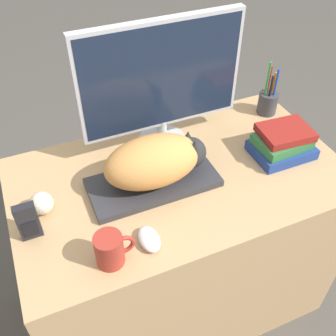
{
  "coord_description": "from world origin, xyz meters",
  "views": [
    {
      "loc": [
        -0.41,
        -0.53,
        1.64
      ],
      "look_at": [
        -0.05,
        0.31,
        0.81
      ],
      "focal_mm": 42.0,
      "sensor_mm": 36.0,
      "label": 1
    }
  ],
  "objects_px": {
    "pen_cup": "(268,101)",
    "baseball": "(42,203)",
    "keyboard": "(153,182)",
    "monitor": "(161,80)",
    "book_stack": "(283,143)",
    "phone": "(28,222)",
    "computer_mouse": "(149,239)",
    "coffee_mug": "(110,249)",
    "cat": "(157,160)"
  },
  "relations": [
    {
      "from": "computer_mouse",
      "to": "pen_cup",
      "type": "bearing_deg",
      "value": 32.02
    },
    {
      "from": "cat",
      "to": "pen_cup",
      "type": "height_order",
      "value": "pen_cup"
    },
    {
      "from": "keyboard",
      "to": "book_stack",
      "type": "bearing_deg",
      "value": -3.52
    },
    {
      "from": "keyboard",
      "to": "monitor",
      "type": "height_order",
      "value": "monitor"
    },
    {
      "from": "cat",
      "to": "phone",
      "type": "xyz_separation_m",
      "value": [
        -0.4,
        -0.05,
        -0.04
      ]
    },
    {
      "from": "keyboard",
      "to": "phone",
      "type": "distance_m",
      "value": 0.4
    },
    {
      "from": "baseball",
      "to": "book_stack",
      "type": "bearing_deg",
      "value": -3.86
    },
    {
      "from": "book_stack",
      "to": "phone",
      "type": "bearing_deg",
      "value": -178.31
    },
    {
      "from": "keyboard",
      "to": "baseball",
      "type": "bearing_deg",
      "value": 175.66
    },
    {
      "from": "pen_cup",
      "to": "monitor",
      "type": "bearing_deg",
      "value": -178.45
    },
    {
      "from": "cat",
      "to": "coffee_mug",
      "type": "relative_size",
      "value": 3.03
    },
    {
      "from": "monitor",
      "to": "pen_cup",
      "type": "distance_m",
      "value": 0.5
    },
    {
      "from": "cat",
      "to": "phone",
      "type": "distance_m",
      "value": 0.41
    },
    {
      "from": "computer_mouse",
      "to": "book_stack",
      "type": "height_order",
      "value": "book_stack"
    },
    {
      "from": "computer_mouse",
      "to": "book_stack",
      "type": "relative_size",
      "value": 0.47
    },
    {
      "from": "computer_mouse",
      "to": "book_stack",
      "type": "xyz_separation_m",
      "value": [
        0.56,
        0.18,
        0.03
      ]
    },
    {
      "from": "baseball",
      "to": "keyboard",
      "type": "bearing_deg",
      "value": -4.34
    },
    {
      "from": "pen_cup",
      "to": "keyboard",
      "type": "bearing_deg",
      "value": -160.01
    },
    {
      "from": "coffee_mug",
      "to": "baseball",
      "type": "height_order",
      "value": "coffee_mug"
    },
    {
      "from": "keyboard",
      "to": "book_stack",
      "type": "distance_m",
      "value": 0.47
    },
    {
      "from": "cat",
      "to": "baseball",
      "type": "height_order",
      "value": "cat"
    },
    {
      "from": "cat",
      "to": "monitor",
      "type": "bearing_deg",
      "value": 63.23
    },
    {
      "from": "phone",
      "to": "keyboard",
      "type": "bearing_deg",
      "value": 7.92
    },
    {
      "from": "monitor",
      "to": "computer_mouse",
      "type": "height_order",
      "value": "monitor"
    },
    {
      "from": "keyboard",
      "to": "computer_mouse",
      "type": "distance_m",
      "value": 0.23
    },
    {
      "from": "phone",
      "to": "computer_mouse",
      "type": "bearing_deg",
      "value": -27.43
    },
    {
      "from": "keyboard",
      "to": "phone",
      "type": "bearing_deg",
      "value": -172.08
    },
    {
      "from": "keyboard",
      "to": "book_stack",
      "type": "height_order",
      "value": "book_stack"
    },
    {
      "from": "book_stack",
      "to": "coffee_mug",
      "type": "bearing_deg",
      "value": -164.02
    },
    {
      "from": "monitor",
      "to": "phone",
      "type": "height_order",
      "value": "monitor"
    },
    {
      "from": "coffee_mug",
      "to": "keyboard",
      "type": "bearing_deg",
      "value": 47.03
    },
    {
      "from": "coffee_mug",
      "to": "pen_cup",
      "type": "height_order",
      "value": "pen_cup"
    },
    {
      "from": "pen_cup",
      "to": "baseball",
      "type": "bearing_deg",
      "value": -168.83
    },
    {
      "from": "keyboard",
      "to": "cat",
      "type": "height_order",
      "value": "cat"
    },
    {
      "from": "coffee_mug",
      "to": "phone",
      "type": "height_order",
      "value": "phone"
    },
    {
      "from": "monitor",
      "to": "book_stack",
      "type": "height_order",
      "value": "monitor"
    },
    {
      "from": "phone",
      "to": "cat",
      "type": "bearing_deg",
      "value": 7.64
    },
    {
      "from": "cat",
      "to": "pen_cup",
      "type": "xyz_separation_m",
      "value": [
        0.55,
        0.21,
        -0.05
      ]
    },
    {
      "from": "cat",
      "to": "computer_mouse",
      "type": "relative_size",
      "value": 3.49
    },
    {
      "from": "pen_cup",
      "to": "baseball",
      "type": "xyz_separation_m",
      "value": [
        -0.91,
        -0.18,
        -0.02
      ]
    },
    {
      "from": "keyboard",
      "to": "computer_mouse",
      "type": "xyz_separation_m",
      "value": [
        -0.09,
        -0.21,
        0.0
      ]
    },
    {
      "from": "baseball",
      "to": "book_stack",
      "type": "distance_m",
      "value": 0.82
    },
    {
      "from": "phone",
      "to": "pen_cup",
      "type": "bearing_deg",
      "value": 15.23
    },
    {
      "from": "keyboard",
      "to": "cat",
      "type": "distance_m",
      "value": 0.09
    },
    {
      "from": "computer_mouse",
      "to": "pen_cup",
      "type": "xyz_separation_m",
      "value": [
        0.66,
        0.41,
        0.04
      ]
    },
    {
      "from": "book_stack",
      "to": "cat",
      "type": "bearing_deg",
      "value": 176.37
    },
    {
      "from": "pen_cup",
      "to": "baseball",
      "type": "relative_size",
      "value": 3.11
    },
    {
      "from": "monitor",
      "to": "baseball",
      "type": "height_order",
      "value": "monitor"
    },
    {
      "from": "cat",
      "to": "computer_mouse",
      "type": "xyz_separation_m",
      "value": [
        -0.11,
        -0.21,
        -0.09
      ]
    },
    {
      "from": "monitor",
      "to": "computer_mouse",
      "type": "relative_size",
      "value": 5.84
    }
  ]
}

